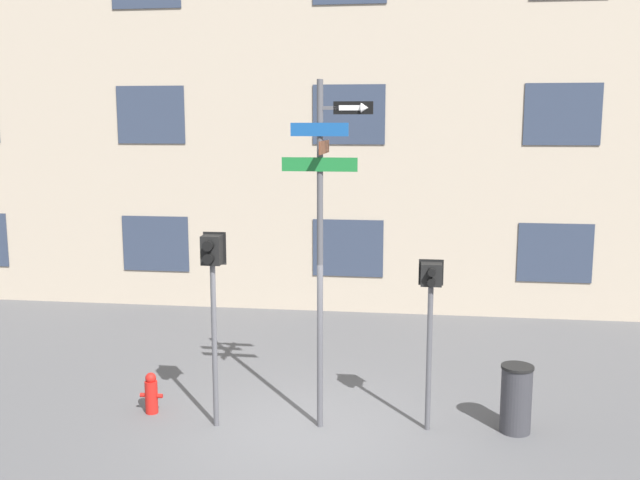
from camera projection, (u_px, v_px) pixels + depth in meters
name	position (u px, v px, depth m)	size (l,w,h in m)	color
ground_plane	(303.00, 433.00, 10.56)	(60.00, 60.00, 0.00)	#515154
building_facade	(351.00, 46.00, 16.59)	(24.00, 0.63, 12.62)	tan
street_sign_pole	(323.00, 225.00, 10.29)	(1.29, 1.00, 5.15)	#4C4C51
pedestrian_signal_left	(213.00, 278.00, 10.45)	(0.34, 0.40, 2.96)	#4C4C51
pedestrian_signal_right	(431.00, 301.00, 10.37)	(0.36, 0.40, 2.57)	#4C4C51
fire_hydrant	(151.00, 393.00, 11.25)	(0.36, 0.20, 0.66)	red
trash_bin	(516.00, 399.00, 10.53)	(0.48, 0.48, 1.02)	#333338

